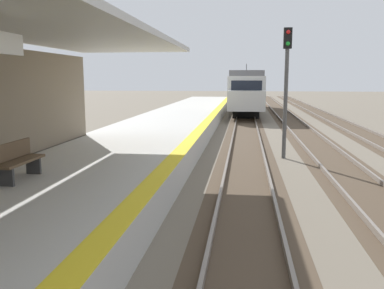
% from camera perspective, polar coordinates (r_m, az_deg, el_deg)
% --- Properties ---
extents(station_platform, '(5.00, 80.00, 0.91)m').
position_cam_1_polar(station_platform, '(14.35, -10.25, -2.18)').
color(station_platform, '#B7B5AD').
rests_on(station_platform, ground).
extents(track_pair_nearest_platform, '(2.34, 120.00, 0.16)m').
position_cam_1_polar(track_pair_nearest_platform, '(17.70, 7.53, -1.30)').
color(track_pair_nearest_platform, '#4C3D2D').
rests_on(track_pair_nearest_platform, ground).
extents(track_pair_middle, '(2.34, 120.00, 0.16)m').
position_cam_1_polar(track_pair_middle, '(18.04, 18.40, -1.49)').
color(track_pair_middle, '#4C3D2D').
rests_on(track_pair_middle, ground).
extents(approaching_train, '(2.93, 19.60, 4.76)m').
position_cam_1_polar(approaching_train, '(40.25, 7.53, 7.57)').
color(approaching_train, silver).
rests_on(approaching_train, ground).
extents(rail_signal_post, '(0.32, 0.34, 5.20)m').
position_cam_1_polar(rail_signal_post, '(16.97, 12.96, 8.78)').
color(rail_signal_post, '#4C4C4C').
rests_on(rail_signal_post, ground).
extents(platform_bench, '(0.45, 1.60, 0.88)m').
position_cam_1_polar(platform_bench, '(10.36, -23.15, -1.95)').
color(platform_bench, brown).
rests_on(platform_bench, station_platform).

